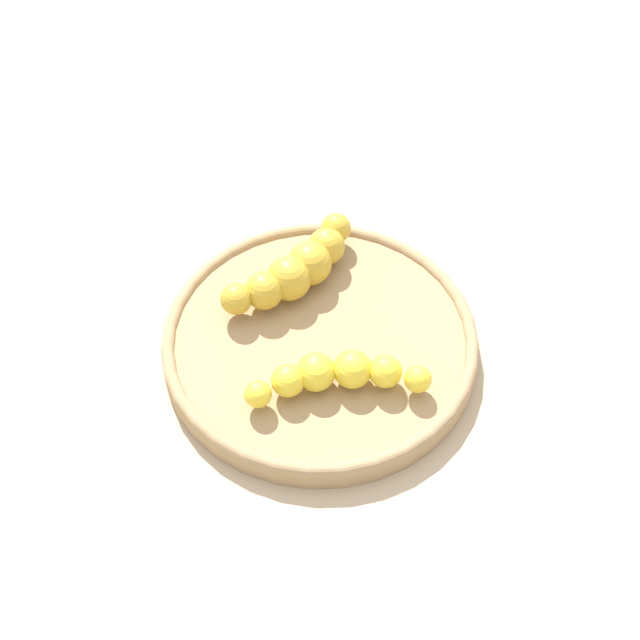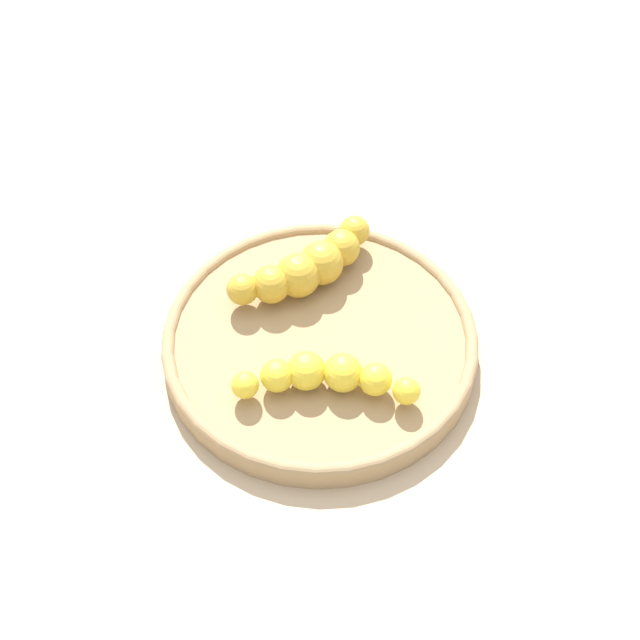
% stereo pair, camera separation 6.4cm
% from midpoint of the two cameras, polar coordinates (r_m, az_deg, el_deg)
% --- Properties ---
extents(ground_plane, '(2.40, 2.40, 0.00)m').
position_cam_midpoint_polar(ground_plane, '(0.67, 2.73, -2.23)').
color(ground_plane, tan).
extents(fruit_bowl, '(0.24, 0.24, 0.02)m').
position_cam_midpoint_polar(fruit_bowl, '(0.66, 2.77, -1.59)').
color(fruit_bowl, '#A08259').
rests_on(fruit_bowl, ground_plane).
extents(banana_yellow, '(0.05, 0.13, 0.03)m').
position_cam_midpoint_polar(banana_yellow, '(0.61, 3.40, -4.00)').
color(banana_yellow, yellow).
rests_on(banana_yellow, fruit_bowl).
extents(banana_spotted, '(0.11, 0.10, 0.04)m').
position_cam_midpoint_polar(banana_spotted, '(0.68, 1.83, 3.48)').
color(banana_spotted, gold).
rests_on(banana_spotted, fruit_bowl).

